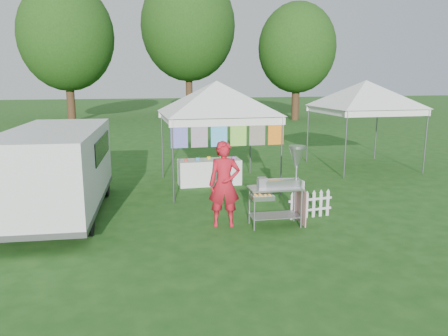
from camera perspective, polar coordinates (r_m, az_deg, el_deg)
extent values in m
plane|color=#194614|center=(9.41, 3.67, -7.40)|extent=(120.00, 120.00, 0.00)
cylinder|color=#59595E|center=(10.84, -6.68, 0.85)|extent=(0.04, 0.04, 2.10)
cylinder|color=#59595E|center=(11.51, 7.51, 1.46)|extent=(0.04, 0.04, 2.10)
cylinder|color=#59595E|center=(13.63, -8.08, 3.03)|extent=(0.04, 0.04, 2.10)
cylinder|color=#59595E|center=(14.16, 3.45, 3.45)|extent=(0.04, 0.04, 2.10)
cube|color=white|center=(10.95, 0.63, 6.06)|extent=(3.00, 0.03, 0.22)
cube|color=white|center=(13.72, -2.23, 7.19)|extent=(3.00, 0.03, 0.22)
pyramid|color=white|center=(12.29, -0.98, 11.34)|extent=(4.24, 4.24, 0.90)
cylinder|color=#59595E|center=(10.95, 0.63, 6.48)|extent=(3.00, 0.03, 0.03)
cube|color=purple|center=(10.76, -5.87, 4.45)|extent=(0.42, 0.01, 0.70)
cube|color=#31B0BB|center=(10.83, -3.24, 4.54)|extent=(0.42, 0.01, 0.70)
cube|color=blue|center=(10.93, -0.65, 4.62)|extent=(0.42, 0.01, 0.70)
cube|color=#199A4A|center=(11.05, 1.89, 4.69)|extent=(0.42, 0.01, 0.70)
cube|color=orange|center=(11.19, 4.38, 4.75)|extent=(0.42, 0.01, 0.70)
cube|color=red|center=(11.35, 6.79, 4.80)|extent=(0.42, 0.01, 0.70)
cylinder|color=#59595E|center=(13.96, 15.59, 2.92)|extent=(0.04, 0.04, 2.10)
cylinder|color=#59595E|center=(15.53, 24.84, 3.11)|extent=(0.04, 0.04, 2.10)
cylinder|color=#59595E|center=(16.48, 10.86, 4.42)|extent=(0.04, 0.04, 2.10)
cylinder|color=#59595E|center=(17.82, 19.26, 4.51)|extent=(0.04, 0.04, 2.10)
cube|color=white|center=(14.60, 20.73, 6.72)|extent=(3.00, 0.03, 0.22)
cube|color=white|center=(17.02, 15.40, 7.66)|extent=(3.00, 0.03, 0.22)
pyramid|color=white|center=(15.75, 18.09, 10.85)|extent=(4.24, 4.24, 0.90)
cylinder|color=#59595E|center=(14.59, 20.75, 7.03)|extent=(3.00, 0.03, 0.03)
cylinder|color=#371D14|center=(32.70, -19.44, 9.11)|extent=(0.56, 0.56, 3.96)
ellipsoid|color=#245016|center=(32.80, -19.91, 15.87)|extent=(6.40, 6.40, 7.36)
cylinder|color=#371D14|center=(36.94, -4.58, 10.63)|extent=(0.56, 0.56, 4.84)
ellipsoid|color=#245016|center=(37.16, -4.71, 17.95)|extent=(7.60, 7.60, 8.74)
cylinder|color=#371D14|center=(33.04, 9.34, 9.25)|extent=(0.56, 0.56, 3.52)
ellipsoid|color=#245016|center=(33.08, 9.54, 15.22)|extent=(5.60, 5.60, 6.44)
cylinder|color=gray|center=(8.94, 4.00, -5.66)|extent=(0.04, 0.04, 0.83)
cylinder|color=gray|center=(9.22, 10.07, -5.27)|extent=(0.04, 0.04, 0.83)
cylinder|color=gray|center=(9.36, 3.34, -4.86)|extent=(0.04, 0.04, 0.83)
cylinder|color=gray|center=(9.63, 9.17, -4.51)|extent=(0.04, 0.04, 0.83)
cube|color=gray|center=(9.33, 6.66, -6.15)|extent=(1.07, 0.58, 0.01)
cube|color=#B7B7BC|center=(9.16, 6.74, -2.60)|extent=(1.13, 0.62, 0.04)
cube|color=#B7B7BC|center=(9.23, 7.66, -1.96)|extent=(0.79, 0.28, 0.14)
cube|color=gray|center=(9.10, 5.02, -1.88)|extent=(0.20, 0.21, 0.20)
cylinder|color=gray|center=(9.25, 9.45, 0.09)|extent=(0.05, 0.05, 0.83)
cone|color=#B7B7BC|center=(9.21, 9.50, 1.48)|extent=(0.35, 0.35, 0.37)
cylinder|color=#B7B7BC|center=(9.18, 9.54, 2.72)|extent=(0.37, 0.37, 0.06)
cube|color=#B7B7BC|center=(8.76, 5.07, -3.84)|extent=(0.46, 0.30, 0.09)
cube|color=tan|center=(9.44, 9.96, -4.86)|extent=(0.06, 0.69, 0.74)
cube|color=white|center=(9.06, 10.28, -2.16)|extent=(0.02, 0.13, 0.17)
imported|color=#B01523|center=(9.10, 0.04, -2.12)|extent=(0.73, 0.55, 1.80)
cube|color=silver|center=(10.45, -21.03, 0.30)|extent=(2.24, 4.83, 1.65)
cube|color=#59595E|center=(10.63, -20.70, -4.05)|extent=(2.26, 4.88, 0.11)
cube|color=silver|center=(12.47, -19.00, 0.31)|extent=(1.83, 0.79, 0.85)
cube|color=black|center=(10.78, -15.59, 2.64)|extent=(0.22, 2.58, 0.52)
cube|color=black|center=(12.70, -18.94, 3.74)|extent=(1.60, 0.15, 0.52)
cylinder|color=black|center=(9.06, -17.45, -6.57)|extent=(0.26, 0.65, 0.64)
cylinder|color=black|center=(12.24, -23.09, -2.27)|extent=(0.26, 0.65, 0.64)
cylinder|color=black|center=(11.93, -15.37, -2.08)|extent=(0.26, 0.65, 0.64)
cube|color=silver|center=(9.75, 8.89, -5.11)|extent=(0.07, 0.03, 0.56)
cube|color=silver|center=(9.83, 9.82, -5.00)|extent=(0.07, 0.03, 0.56)
cube|color=silver|center=(9.92, 10.73, -4.89)|extent=(0.07, 0.03, 0.56)
cube|color=silver|center=(10.00, 11.63, -4.78)|extent=(0.07, 0.03, 0.56)
cube|color=silver|center=(10.09, 12.51, -4.66)|extent=(0.07, 0.03, 0.56)
cube|color=silver|center=(10.19, 13.38, -4.55)|extent=(0.07, 0.03, 0.56)
cube|color=silver|center=(9.99, 11.16, -5.38)|extent=(1.08, 0.14, 0.05)
cube|color=silver|center=(9.92, 11.22, -4.06)|extent=(1.08, 0.14, 0.05)
cube|color=white|center=(12.81, -1.93, -0.52)|extent=(1.80, 0.70, 0.74)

